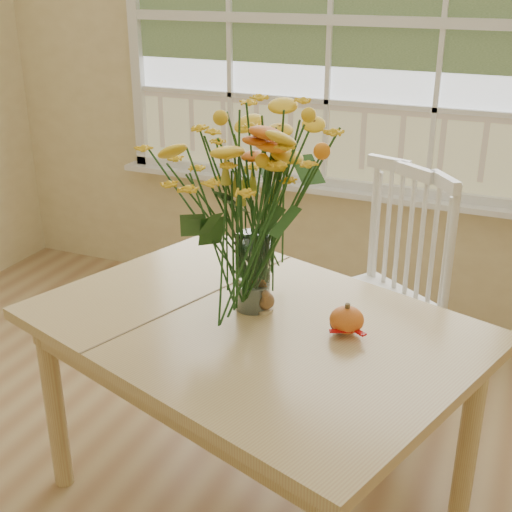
% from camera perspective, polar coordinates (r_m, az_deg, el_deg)
% --- Properties ---
extents(wall_back, '(4.00, 0.02, 2.70)m').
position_cam_1_polar(wall_back, '(3.63, 6.24, 15.87)').
color(wall_back, beige).
rests_on(wall_back, floor).
extents(window, '(2.42, 0.12, 1.74)m').
position_cam_1_polar(window, '(3.58, 6.17, 18.69)').
color(window, silver).
rests_on(window, wall_back).
extents(dining_table, '(1.62, 1.37, 0.74)m').
position_cam_1_polar(dining_table, '(2.26, -0.20, -7.49)').
color(dining_table, tan).
rests_on(dining_table, floor).
extents(windsor_chair, '(0.66, 0.66, 1.05)m').
position_cam_1_polar(windsor_chair, '(2.86, 10.80, -2.42)').
color(windsor_chair, white).
rests_on(windsor_chair, floor).
extents(flower_vase, '(0.54, 0.54, 0.65)m').
position_cam_1_polar(flower_vase, '(2.14, -0.27, 4.96)').
color(flower_vase, white).
rests_on(flower_vase, dining_table).
extents(pumpkin, '(0.11, 0.11, 0.08)m').
position_cam_1_polar(pumpkin, '(2.14, 7.56, -5.41)').
color(pumpkin, orange).
rests_on(pumpkin, dining_table).
extents(turkey_figurine, '(0.10, 0.08, 0.10)m').
position_cam_1_polar(turkey_figurine, '(2.26, 0.62, -3.66)').
color(turkey_figurine, '#CCB78C').
rests_on(turkey_figurine, dining_table).
extents(dark_gourd, '(0.13, 0.08, 0.06)m').
position_cam_1_polar(dark_gourd, '(2.15, 7.08, -5.63)').
color(dark_gourd, '#38160F').
rests_on(dark_gourd, dining_table).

